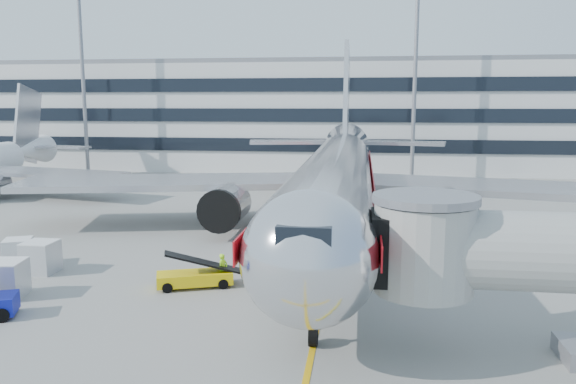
# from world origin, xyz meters

# --- Properties ---
(ground) EXTENTS (180.00, 180.00, 0.00)m
(ground) POSITION_xyz_m (0.00, 0.00, 0.00)
(ground) COLOR gray
(ground) RESTS_ON ground
(lead_in_line) EXTENTS (0.25, 70.00, 0.01)m
(lead_in_line) POSITION_xyz_m (0.00, 10.00, 0.01)
(lead_in_line) COLOR #E7AC0C
(lead_in_line) RESTS_ON ground
(main_jet) EXTENTS (50.95, 48.70, 16.06)m
(main_jet) POSITION_xyz_m (0.00, 11.72, 4.23)
(main_jet) COLOR silver
(main_jet) RESTS_ON ground
(terminal) EXTENTS (150.00, 24.25, 15.60)m
(terminal) POSITION_xyz_m (0.00, 57.95, 7.80)
(terminal) COLOR silver
(terminal) RESTS_ON ground
(light_mast_west) EXTENTS (2.40, 1.20, 25.45)m
(light_mast_west) POSITION_xyz_m (-35.00, 42.00, 14.88)
(light_mast_west) COLOR gray
(light_mast_west) RESTS_ON ground
(light_mast_centre) EXTENTS (2.40, 1.20, 25.45)m
(light_mast_centre) POSITION_xyz_m (8.00, 42.00, 14.88)
(light_mast_centre) COLOR gray
(light_mast_centre) RESTS_ON ground
(belt_loader) EXTENTS (4.23, 2.68, 1.98)m
(belt_loader) POSITION_xyz_m (-6.86, -1.56, 0.56)
(belt_loader) COLOR yellow
(belt_loader) RESTS_ON ground
(cargo_container_left) EXTENTS (1.98, 1.98, 1.63)m
(cargo_container_left) POSITION_xyz_m (-18.52, 0.93, 0.82)
(cargo_container_left) COLOR silver
(cargo_container_left) RESTS_ON ground
(cargo_container_right) EXTENTS (1.73, 1.73, 1.82)m
(cargo_container_right) POSITION_xyz_m (-16.38, -0.23, 0.92)
(cargo_container_right) COLOR silver
(cargo_container_right) RESTS_ON ground
(cargo_container_front) EXTENTS (1.97, 1.97, 1.86)m
(cargo_container_front) POSITION_xyz_m (-15.79, -4.30, 0.93)
(cargo_container_front) COLOR silver
(cargo_container_front) RESTS_ON ground
(ramp_worker) EXTENTS (0.65, 0.74, 1.71)m
(ramp_worker) POSITION_xyz_m (-5.46, -1.02, 0.85)
(ramp_worker) COLOR #ABFE1A
(ramp_worker) RESTS_ON ground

